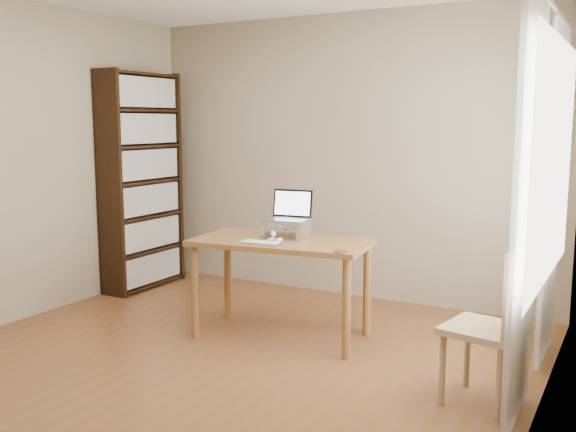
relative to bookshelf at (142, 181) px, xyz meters
The scene contains 10 objects.
room 2.43m from the bookshelf, 39.52° to the right, with size 4.04×4.54×2.64m.
bookshelf is the anchor object (origin of this frame).
curtains 3.83m from the bookshelf, 11.30° to the right, with size 0.03×1.90×2.25m.
desk 2.08m from the bookshelf, 18.56° to the right, with size 1.38×0.81×0.75m.
laptop_stand 2.03m from the bookshelf, 16.41° to the right, with size 0.32×0.25×0.13m.
laptop 2.00m from the bookshelf, 14.87° to the right, with size 0.34×0.30×0.22m.
keyboard 2.10m from the bookshelf, 24.71° to the right, with size 0.31×0.15×0.02m.
coaster 2.67m from the bookshelf, 18.84° to the right, with size 0.09×0.09×0.01m, color brown.
cat 2.01m from the bookshelf, 15.67° to the right, with size 0.23×0.47×0.14m.
chair 3.81m from the bookshelf, 17.10° to the right, with size 0.48×0.48×0.94m.
Camera 1 is at (2.43, -3.20, 1.63)m, focal length 40.00 mm.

